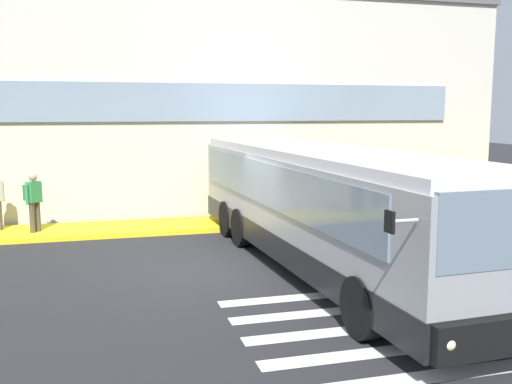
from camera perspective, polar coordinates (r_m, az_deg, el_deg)
ground_plane at (r=13.15m, az=-4.93°, el=-7.66°), size 80.00×90.00×0.02m
bay_paint_stripes at (r=9.94m, az=11.42°, el=-12.97°), size 4.40×3.96×0.01m
terminal_building at (r=24.17m, az=-11.75°, el=8.45°), size 25.36×13.80×7.59m
boarding_curb at (r=17.75m, az=-7.74°, el=-3.30°), size 27.56×2.00×0.15m
bus_main_foreground at (r=13.07m, az=6.78°, el=-1.74°), size 3.18×11.89×2.70m
passenger_by_doorway at (r=17.34m, az=-21.08°, el=-0.56°), size 0.50×0.52×1.68m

